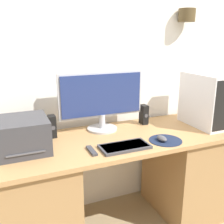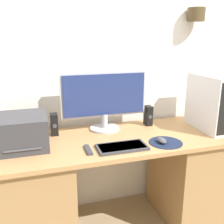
{
  "view_description": "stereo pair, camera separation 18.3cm",
  "coord_description": "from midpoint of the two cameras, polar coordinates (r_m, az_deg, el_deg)",
  "views": [
    {
      "loc": [
        -0.74,
        -1.29,
        1.47
      ],
      "look_at": [
        -0.06,
        0.33,
        0.96
      ],
      "focal_mm": 42.0,
      "sensor_mm": 36.0,
      "label": 1
    },
    {
      "loc": [
        -0.57,
        -1.35,
        1.47
      ],
      "look_at": [
        -0.06,
        0.33,
        0.96
      ],
      "focal_mm": 42.0,
      "sensor_mm": 36.0,
      "label": 2
    }
  ],
  "objects": [
    {
      "name": "mouse",
      "position": [
        1.85,
        13.59,
        -6.1
      ],
      "size": [
        0.05,
        0.09,
        0.03
      ],
      "color": "#4C4C51",
      "rests_on": "mousepad"
    },
    {
      "name": "speaker_left",
      "position": [
        1.96,
        -9.89,
        -2.71
      ],
      "size": [
        0.05,
        0.08,
        0.16
      ],
      "color": "black",
      "rests_on": "desk"
    },
    {
      "name": "mousepad",
      "position": [
        1.87,
        14.36,
        -6.51
      ],
      "size": [
        0.23,
        0.23,
        0.0
      ],
      "color": "#19233D",
      "rests_on": "desk"
    },
    {
      "name": "speaker_right",
      "position": [
        2.18,
        10.28,
        -0.79
      ],
      "size": [
        0.05,
        0.08,
        0.16
      ],
      "color": "black",
      "rests_on": "desk"
    },
    {
      "name": "monitor",
      "position": [
        2.0,
        0.94,
        3.03
      ],
      "size": [
        0.67,
        0.23,
        0.45
      ],
      "color": "#B7B7BC",
      "rests_on": "desk"
    },
    {
      "name": "printer",
      "position": [
        1.79,
        -16.12,
        -4.16
      ],
      "size": [
        0.32,
        0.35,
        0.21
      ],
      "color": "#38383D",
      "rests_on": "desk"
    },
    {
      "name": "desk",
      "position": [
        2.08,
        4.26,
        -15.07
      ],
      "size": [
        1.74,
        0.67,
        0.77
      ],
      "color": "tan",
      "rests_on": "ground_plane"
    },
    {
      "name": "wall_back",
      "position": [
        2.15,
        1.06,
        12.88
      ],
      "size": [
        6.4,
        0.19,
        2.7
      ],
      "color": "white",
      "rests_on": "ground_plane"
    },
    {
      "name": "computer_tower",
      "position": [
        2.2,
        22.99,
        1.87
      ],
      "size": [
        0.19,
        0.41,
        0.43
      ],
      "color": "white",
      "rests_on": "desk"
    },
    {
      "name": "keyboard",
      "position": [
        1.73,
        5.24,
        -7.64
      ],
      "size": [
        0.33,
        0.17,
        0.02
      ],
      "color": "#3D3D42",
      "rests_on": "desk"
    },
    {
      "name": "remote_control",
      "position": [
        1.69,
        -2.11,
        -8.28
      ],
      "size": [
        0.03,
        0.15,
        0.02
      ],
      "color": "#38383D",
      "rests_on": "desk"
    }
  ]
}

